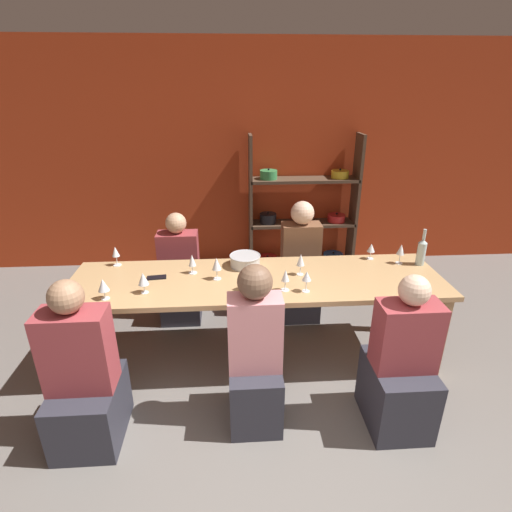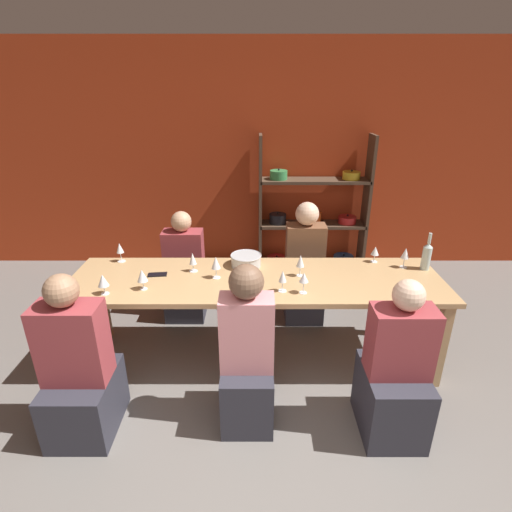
{
  "view_description": "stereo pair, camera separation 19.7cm",
  "coord_description": "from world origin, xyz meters",
  "px_view_note": "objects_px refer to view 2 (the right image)",
  "views": [
    {
      "loc": [
        -0.21,
        -1.13,
        2.19
      ],
      "look_at": [
        -0.01,
        1.81,
        0.92
      ],
      "focal_mm": 28.0,
      "sensor_mm": 36.0,
      "label": 1
    },
    {
      "loc": [
        -0.01,
        -1.13,
        2.19
      ],
      "look_at": [
        -0.01,
        1.81,
        0.92
      ],
      "focal_mm": 28.0,
      "sensor_mm": 36.0,
      "label": 2
    }
  ],
  "objects_px": {
    "wine_bottle_green": "(427,256)",
    "cell_phone": "(158,275)",
    "wine_glass_empty_b": "(193,259)",
    "wine_glass_red_g": "(301,262)",
    "person_near_b": "(394,379)",
    "wine_glass_white_b": "(120,249)",
    "person_near_a": "(247,365)",
    "dining_table": "(256,287)",
    "wine_glass_empty_a": "(405,254)",
    "person_far_b": "(304,275)",
    "wine_glass_red_d": "(243,276)",
    "wine_glass_red_c": "(283,277)",
    "person_far_a": "(186,278)",
    "wine_glass_red_f": "(216,263)",
    "wine_glass_red_e": "(103,281)",
    "wine_glass_red_a": "(142,276)",
    "mixing_bowl": "(246,260)",
    "person_near_c": "(80,377)",
    "wine_glass_red_b": "(304,278)",
    "wine_glass_white_a": "(375,251)",
    "shelf_unit": "(312,220)"
  },
  "relations": [
    {
      "from": "person_near_a",
      "to": "shelf_unit",
      "type": "bearing_deg",
      "value": 73.56
    },
    {
      "from": "wine_glass_red_g",
      "to": "person_far_b",
      "type": "relative_size",
      "value": 0.15
    },
    {
      "from": "wine_glass_white_a",
      "to": "wine_glass_red_e",
      "type": "relative_size",
      "value": 0.91
    },
    {
      "from": "wine_glass_red_d",
      "to": "person_near_a",
      "type": "height_order",
      "value": "person_near_a"
    },
    {
      "from": "wine_glass_white_a",
      "to": "person_near_c",
      "type": "relative_size",
      "value": 0.12
    },
    {
      "from": "person_near_b",
      "to": "wine_glass_white_b",
      "type": "bearing_deg",
      "value": 152.22
    },
    {
      "from": "person_near_a",
      "to": "person_near_b",
      "type": "height_order",
      "value": "person_near_a"
    },
    {
      "from": "wine_glass_red_c",
      "to": "wine_glass_red_f",
      "type": "distance_m",
      "value": 0.56
    },
    {
      "from": "wine_glass_empty_a",
      "to": "wine_glass_red_f",
      "type": "xyz_separation_m",
      "value": [
        -1.56,
        -0.2,
        0.0
      ]
    },
    {
      "from": "dining_table",
      "to": "wine_glass_empty_a",
      "type": "relative_size",
      "value": 16.99
    },
    {
      "from": "wine_glass_red_f",
      "to": "person_far_a",
      "type": "relative_size",
      "value": 0.17
    },
    {
      "from": "wine_bottle_green",
      "to": "person_near_b",
      "type": "xyz_separation_m",
      "value": [
        -0.5,
        -0.94,
        -0.48
      ]
    },
    {
      "from": "wine_bottle_green",
      "to": "wine_glass_red_e",
      "type": "height_order",
      "value": "wine_bottle_green"
    },
    {
      "from": "wine_glass_white_b",
      "to": "wine_glass_red_d",
      "type": "bearing_deg",
      "value": -25.72
    },
    {
      "from": "mixing_bowl",
      "to": "wine_glass_empty_a",
      "type": "distance_m",
      "value": 1.33
    },
    {
      "from": "person_near_b",
      "to": "person_far_a",
      "type": "bearing_deg",
      "value": 136.62
    },
    {
      "from": "wine_glass_red_f",
      "to": "wine_glass_empty_b",
      "type": "xyz_separation_m",
      "value": [
        -0.2,
        0.12,
        -0.02
      ]
    },
    {
      "from": "wine_bottle_green",
      "to": "cell_phone",
      "type": "xyz_separation_m",
      "value": [
        -2.21,
        -0.12,
        -0.12
      ]
    },
    {
      "from": "shelf_unit",
      "to": "mixing_bowl",
      "type": "relative_size",
      "value": 6.33
    },
    {
      "from": "wine_glass_red_d",
      "to": "wine_bottle_green",
      "type": "bearing_deg",
      "value": 13.65
    },
    {
      "from": "wine_glass_red_g",
      "to": "person_near_c",
      "type": "distance_m",
      "value": 1.77
    },
    {
      "from": "wine_glass_red_b",
      "to": "person_near_c",
      "type": "height_order",
      "value": "person_near_c"
    },
    {
      "from": "wine_glass_white_b",
      "to": "cell_phone",
      "type": "xyz_separation_m",
      "value": [
        0.38,
        -0.27,
        -0.11
      ]
    },
    {
      "from": "wine_glass_red_b",
      "to": "wine_glass_white_a",
      "type": "height_order",
      "value": "wine_glass_red_b"
    },
    {
      "from": "person_far_a",
      "to": "person_far_b",
      "type": "xyz_separation_m",
      "value": [
        1.19,
        -0.05,
        0.05
      ]
    },
    {
      "from": "wine_glass_red_d",
      "to": "wine_glass_red_e",
      "type": "distance_m",
      "value": 1.02
    },
    {
      "from": "wine_glass_red_b",
      "to": "wine_glass_red_g",
      "type": "xyz_separation_m",
      "value": [
        0.0,
        0.29,
        0.0
      ]
    },
    {
      "from": "wine_glass_red_d",
      "to": "wine_glass_red_c",
      "type": "bearing_deg",
      "value": -4.66
    },
    {
      "from": "mixing_bowl",
      "to": "wine_glass_red_b",
      "type": "bearing_deg",
      "value": -48.23
    },
    {
      "from": "wine_glass_red_a",
      "to": "wine_glass_red_b",
      "type": "bearing_deg",
      "value": -2.85
    },
    {
      "from": "wine_bottle_green",
      "to": "wine_glass_red_a",
      "type": "xyz_separation_m",
      "value": [
        -2.26,
        -0.36,
        -0.01
      ]
    },
    {
      "from": "wine_glass_red_g",
      "to": "person_near_b",
      "type": "relative_size",
      "value": 0.16
    },
    {
      "from": "wine_glass_red_d",
      "to": "person_near_a",
      "type": "bearing_deg",
      "value": -85.73
    },
    {
      "from": "wine_glass_empty_b",
      "to": "wine_glass_red_g",
      "type": "bearing_deg",
      "value": -5.73
    },
    {
      "from": "wine_glass_empty_b",
      "to": "person_near_c",
      "type": "distance_m",
      "value": 1.18
    },
    {
      "from": "wine_glass_red_c",
      "to": "person_near_b",
      "type": "height_order",
      "value": "person_near_b"
    },
    {
      "from": "wine_glass_red_f",
      "to": "shelf_unit",
      "type": "bearing_deg",
      "value": 61.83
    },
    {
      "from": "wine_glass_red_g",
      "to": "person_far_a",
      "type": "height_order",
      "value": "person_far_a"
    },
    {
      "from": "mixing_bowl",
      "to": "wine_glass_red_e",
      "type": "relative_size",
      "value": 1.68
    },
    {
      "from": "person_near_c",
      "to": "mixing_bowl",
      "type": "bearing_deg",
      "value": 42.92
    },
    {
      "from": "wine_glass_red_e",
      "to": "wine_glass_red_d",
      "type": "bearing_deg",
      "value": 3.84
    },
    {
      "from": "wine_glass_empty_a",
      "to": "cell_phone",
      "type": "xyz_separation_m",
      "value": [
        -2.04,
        -0.15,
        -0.12
      ]
    },
    {
      "from": "wine_glass_empty_b",
      "to": "person_far_b",
      "type": "height_order",
      "value": "person_far_b"
    },
    {
      "from": "shelf_unit",
      "to": "person_near_a",
      "type": "relative_size",
      "value": 1.39
    },
    {
      "from": "wine_glass_red_a",
      "to": "wine_glass_red_g",
      "type": "height_order",
      "value": "wine_glass_red_g"
    },
    {
      "from": "wine_glass_red_b",
      "to": "wine_glass_red_d",
      "type": "xyz_separation_m",
      "value": [
        -0.44,
        0.05,
        -0.01
      ]
    },
    {
      "from": "wine_glass_red_e",
      "to": "cell_phone",
      "type": "relative_size",
      "value": 1.0
    },
    {
      "from": "wine_glass_empty_b",
      "to": "wine_glass_red_g",
      "type": "relative_size",
      "value": 0.9
    },
    {
      "from": "wine_glass_red_f",
      "to": "person_far_b",
      "type": "height_order",
      "value": "person_far_b"
    },
    {
      "from": "wine_glass_red_b",
      "to": "wine_glass_red_f",
      "type": "xyz_separation_m",
      "value": [
        -0.67,
        0.25,
        0.0
      ]
    }
  ]
}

